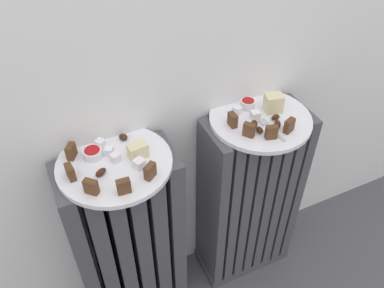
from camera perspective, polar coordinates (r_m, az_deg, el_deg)
The scene contains 30 objects.
radiator_left at distance 1.19m, azimuth -8.89°, elevation -14.01°, with size 0.30×0.15×0.63m.
radiator_right at distance 1.29m, azimuth 8.03°, elevation -7.94°, with size 0.30×0.15×0.63m.
plate_left at distance 0.94m, azimuth -10.93°, elevation -2.71°, with size 0.27×0.27×0.01m, color white.
plate_right at distance 1.06m, azimuth 9.67°, elevation 3.53°, with size 0.27×0.27×0.01m, color white.
dark_cake_slice_left_0 at distance 0.96m, azimuth -16.79°, elevation -0.99°, with size 0.03×0.01×0.04m, color #56351E.
dark_cake_slice_left_1 at distance 0.91m, azimuth -16.90°, elevation -3.84°, with size 0.03×0.01×0.04m, color #56351E.
dark_cake_slice_left_2 at distance 0.87m, azimuth -14.14°, elevation -5.91°, with size 0.03×0.01×0.04m, color #56351E.
dark_cake_slice_left_3 at distance 0.85m, azimuth -9.67°, elevation -5.96°, with size 0.03×0.01×0.04m, color #56351E.
dark_cake_slice_left_4 at distance 0.88m, azimuth -5.98°, elevation -3.86°, with size 0.03×0.01×0.04m, color #56351E.
marble_cake_slice_left_0 at distance 0.93m, azimuth -7.69°, elevation -0.94°, with size 0.04×0.03×0.04m, color beige.
turkish_delight_left_0 at distance 0.97m, azimuth -12.92°, elevation 0.07°, with size 0.02×0.02×0.02m, color white.
turkish_delight_left_1 at distance 0.93m, azimuth -10.85°, elevation -1.90°, with size 0.02×0.02×0.02m, color white.
turkish_delight_left_2 at distance 0.95m, azimuth -11.69°, elevation -0.97°, with size 0.02×0.02×0.02m, color white.
turkish_delight_left_3 at distance 0.91m, azimuth -7.49°, elevation -2.80°, with size 0.02×0.02×0.02m, color white.
medjool_date_left_0 at distance 0.91m, azimuth -12.83°, elevation -3.95°, with size 0.03×0.01×0.02m, color #3D1E0F.
medjool_date_left_1 at distance 0.99m, azimuth -9.74°, elevation 0.99°, with size 0.02×0.02×0.01m, color #3D1E0F.
jam_bowl_left at distance 0.95m, azimuth -13.94°, elevation -1.24°, with size 0.04×0.04×0.02m.
dark_cake_slice_right_0 at distance 1.01m, azimuth 5.78°, elevation 3.42°, with size 0.03×0.01×0.04m, color #56351E.
dark_cake_slice_right_1 at distance 0.98m, azimuth 8.09°, elevation 1.99°, with size 0.03×0.01×0.04m, color #56351E.
dark_cake_slice_right_2 at distance 0.99m, azimuth 11.22°, elevation 1.64°, with size 0.03×0.01×0.04m, color #56351E.
dark_cake_slice_right_3 at distance 1.02m, azimuth 13.64°, elevation 2.55°, with size 0.03×0.01×0.04m, color #56351E.
marble_cake_slice_right_0 at distance 1.07m, azimuth 11.49°, elevation 5.72°, with size 0.04×0.04×0.05m, color beige.
turkish_delight_right_0 at distance 1.06m, azimuth 6.43°, elevation 4.78°, with size 0.02×0.02×0.02m, color white.
turkish_delight_right_1 at distance 1.05m, azimuth 8.96°, elevation 4.09°, with size 0.02×0.02×0.02m, color white.
medjool_date_right_0 at distance 1.02m, azimuth 8.80°, elevation 2.81°, with size 0.03×0.02×0.02m, color #3D1E0F.
medjool_date_right_1 at distance 1.00m, azimuth 9.58°, elevation 1.97°, with size 0.02×0.01×0.02m, color #3D1E0F.
medjool_date_right_2 at distance 1.03m, azimuth 12.04°, elevation 2.74°, with size 0.03×0.02×0.02m, color #3D1E0F.
medjool_date_right_3 at distance 1.05m, azimuth 11.77°, elevation 3.74°, with size 0.02×0.01×0.02m, color #3D1E0F.
jam_bowl_right at distance 1.08m, azimuth 7.92°, elevation 5.70°, with size 0.04×0.04×0.02m.
fork at distance 1.02m, azimuth 11.08°, elevation 2.17°, with size 0.02×0.10×0.00m.
Camera 1 is at (-0.31, -0.39, 1.28)m, focal length 37.57 mm.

